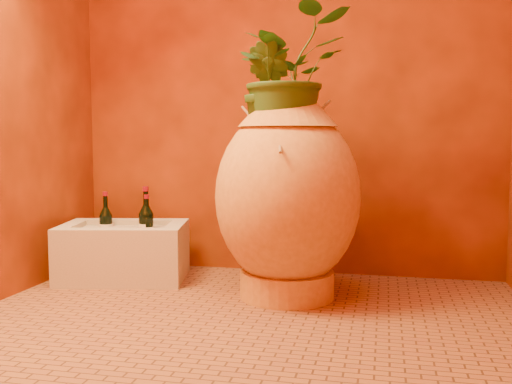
% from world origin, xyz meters
% --- Properties ---
extents(floor, '(2.50, 2.50, 0.00)m').
position_xyz_m(floor, '(0.00, 0.00, 0.00)').
color(floor, brown).
rests_on(floor, ground).
extents(wall_back, '(2.50, 0.02, 2.50)m').
position_xyz_m(wall_back, '(0.00, 1.00, 1.25)').
color(wall_back, '#511B04').
rests_on(wall_back, ground).
extents(amphora, '(0.73, 0.73, 1.02)m').
position_xyz_m(amphora, '(0.11, 0.43, 0.51)').
color(amphora, gold).
rests_on(amphora, floor).
extents(stone_basin, '(0.76, 0.60, 0.32)m').
position_xyz_m(stone_basin, '(-0.85, 0.60, 0.15)').
color(stone_basin, beige).
rests_on(stone_basin, floor).
extents(wine_bottle_a, '(0.08, 0.08, 0.31)m').
position_xyz_m(wine_bottle_a, '(-0.72, 0.63, 0.28)').
color(wine_bottle_a, black).
rests_on(wine_bottle_a, stone_basin).
extents(wine_bottle_b, '(0.08, 0.08, 0.31)m').
position_xyz_m(wine_bottle_b, '(-0.99, 0.66, 0.29)').
color(wine_bottle_b, black).
rests_on(wine_bottle_b, stone_basin).
extents(wine_bottle_c, '(0.09, 0.09, 0.35)m').
position_xyz_m(wine_bottle_c, '(-0.73, 0.63, 0.30)').
color(wine_bottle_c, black).
rests_on(wine_bottle_c, stone_basin).
extents(wall_tap, '(0.07, 0.14, 0.16)m').
position_xyz_m(wall_tap, '(0.00, 0.92, 0.77)').
color(wall_tap, '#AB7827').
rests_on(wall_tap, wall_back).
extents(plant_main, '(0.74, 0.73, 0.62)m').
position_xyz_m(plant_main, '(0.11, 0.44, 1.10)').
color(plant_main, '#274B1A').
rests_on(plant_main, amphora).
extents(plant_side, '(0.30, 0.29, 0.43)m').
position_xyz_m(plant_side, '(0.02, 0.38, 1.03)').
color(plant_side, '#274B1A').
rests_on(plant_side, amphora).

